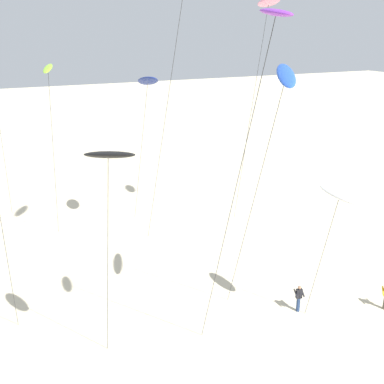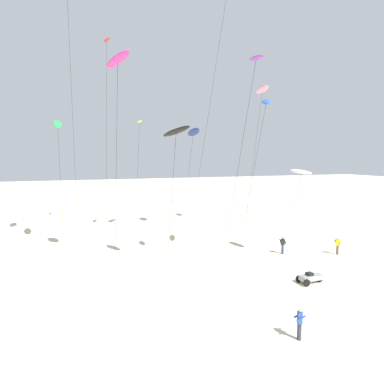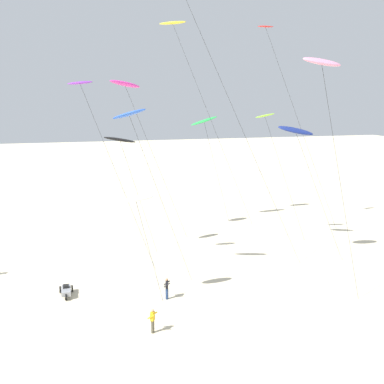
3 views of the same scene
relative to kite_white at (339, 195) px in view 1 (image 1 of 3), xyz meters
name	(u,v)px [view 1 (image 1 of 3)]	position (x,y,z in m)	size (l,w,h in m)	color
kite_white	(339,195)	(0.00, 0.00, 0.00)	(1.06, 3.18, 8.24)	white
kite_lime	(48,73)	(-11.05, 14.92, 5.07)	(1.13, 5.96, 13.61)	#8CD833
kite_blue	(285,78)	(-3.55, 0.21, 5.76)	(1.84, 6.23, 14.35)	blue
kite_pink	(268,3)	(3.48, 12.21, 9.32)	(1.15, 5.52, 17.86)	pink
kite_navy	(148,81)	(-4.45, 14.78, 4.26)	(1.26, 7.01, 12.89)	navy
kite_black	(108,156)	(-11.38, 0.37, 3.21)	(1.82, 5.00, 11.67)	black
kite_purple	(274,23)	(-6.60, -3.12, 7.95)	(0.81, 6.84, 16.39)	purple
kite_flyer_furthest	(299,298)	(-0.13, 2.20, -7.03)	(0.62, 0.60, 1.67)	navy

